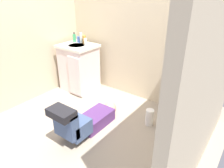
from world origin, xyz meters
name	(u,v)px	position (x,y,z in m)	size (l,w,h in m)	color
ground_plane	(95,124)	(0.00, 0.00, -0.02)	(3.08, 3.01, 0.04)	#A0927F
wall_back	(138,24)	(0.00, 1.05, 1.20)	(2.74, 0.08, 2.40)	beige
wall_left	(24,24)	(-1.33, 0.00, 1.20)	(0.08, 2.01, 2.40)	beige
wall_right	(217,59)	(1.33, 0.00, 1.20)	(0.08, 2.01, 2.40)	beige
toilet	(182,98)	(0.91, 0.73, 0.37)	(0.36, 0.46, 0.75)	silver
vanity_cabinet	(79,67)	(-0.90, 0.63, 0.42)	(0.60, 0.53, 0.82)	silver
faucet	(83,40)	(-0.90, 0.78, 0.87)	(0.02, 0.02, 0.10)	silver
person_plumber	(85,120)	(0.02, -0.21, 0.18)	(0.39, 1.06, 0.52)	#512D6B
tissue_box	(186,65)	(0.87, 0.82, 0.80)	(0.22, 0.11, 0.10)	silver
toiletry_bag	(198,67)	(1.02, 0.82, 0.81)	(0.12, 0.09, 0.11)	#33598C
soap_dispenser	(74,38)	(-1.09, 0.76, 0.89)	(0.06, 0.06, 0.17)	#3CA262
bottle_blue	(79,39)	(-1.00, 0.77, 0.87)	(0.06, 0.06, 0.10)	#4364BC
bottle_clear	(81,38)	(-0.94, 0.77, 0.91)	(0.05, 0.05, 0.18)	silver
bottle_amber	(84,40)	(-0.86, 0.76, 0.89)	(0.06, 0.06, 0.14)	gold
bottle_white	(85,42)	(-0.80, 0.72, 0.87)	(0.05, 0.05, 0.11)	silver
paper_towel_roll	(150,117)	(0.61, 0.41, 0.11)	(0.11, 0.11, 0.23)	white
toilet_paper_roll	(170,163)	(1.13, -0.12, 0.05)	(0.11, 0.11, 0.10)	white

